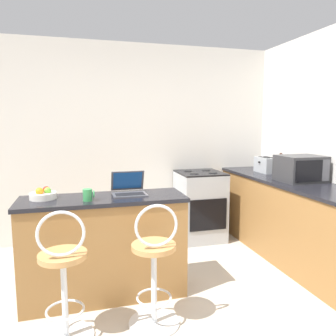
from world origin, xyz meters
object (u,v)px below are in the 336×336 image
at_px(microwave, 301,169).
at_px(pepper_mill, 280,165).
at_px(laptop, 129,188).
at_px(stove_range, 200,206).
at_px(bar_stool_far, 154,269).
at_px(fruit_bowl, 43,195).
at_px(mug_green, 88,195).
at_px(bar_stool_near, 64,280).
at_px(toaster, 266,165).

height_order(microwave, pepper_mill, microwave).
bearing_deg(laptop, stove_range, 44.38).
distance_m(bar_stool_far, fruit_bowl, 1.15).
bearing_deg(mug_green, bar_stool_near, -113.65).
distance_m(laptop, toaster, 2.12).
height_order(bar_stool_near, fruit_bowl, fruit_bowl).
relative_size(microwave, mug_green, 4.61).
xyz_separation_m(laptop, pepper_mill, (1.98, 0.58, 0.08)).
xyz_separation_m(bar_stool_near, toaster, (2.51, 1.47, 0.56)).
relative_size(bar_stool_near, toaster, 3.13).
distance_m(bar_stool_far, stove_range, 2.02).
xyz_separation_m(bar_stool_near, stove_range, (1.69, 1.73, 0.00)).
bearing_deg(laptop, toaster, 23.22).
bearing_deg(bar_stool_far, fruit_bowl, 143.11).
relative_size(bar_stool_far, fruit_bowl, 4.45).
relative_size(bar_stool_near, laptop, 3.24).
relative_size(microwave, pepper_mill, 1.64).
height_order(pepper_mill, fruit_bowl, pepper_mill).
distance_m(bar_stool_far, laptop, 0.82).
xyz_separation_m(laptop, stove_range, (1.12, 1.10, -0.51)).
relative_size(bar_stool_near, microwave, 2.13).
relative_size(microwave, stove_range, 0.50).
relative_size(laptop, mug_green, 3.03).
bearing_deg(microwave, pepper_mill, 84.73).
bearing_deg(pepper_mill, laptop, -163.73).
bearing_deg(fruit_bowl, toaster, 17.53).
bearing_deg(toaster, fruit_bowl, -162.47).
relative_size(mug_green, fruit_bowl, 0.45).
distance_m(microwave, toaster, 0.69).
bearing_deg(microwave, bar_stool_near, -162.77).
bearing_deg(pepper_mill, fruit_bowl, -167.73).
height_order(microwave, mug_green, microwave).
bearing_deg(bar_stool_far, pepper_mill, 32.73).
distance_m(bar_stool_far, mug_green, 0.82).
xyz_separation_m(toaster, mug_green, (-2.31, -1.02, -0.05)).
bearing_deg(bar_stool_far, mug_green, 135.68).
distance_m(microwave, fruit_bowl, 2.69).
bearing_deg(stove_range, mug_green, -139.29).
height_order(bar_stool_far, stove_range, bar_stool_far).
bearing_deg(bar_stool_near, mug_green, 66.35).
height_order(bar_stool_near, toaster, toaster).
height_order(toaster, pepper_mill, pepper_mill).
distance_m(bar_stool_near, bar_stool_far, 0.66).
bearing_deg(toaster, bar_stool_near, -149.65).
height_order(laptop, mug_green, laptop).
xyz_separation_m(laptop, mug_green, (-0.37, -0.19, -0.00)).
distance_m(bar_stool_near, pepper_mill, 2.89).
bearing_deg(laptop, bar_stool_near, -131.70).
relative_size(mug_green, pepper_mill, 0.36).
xyz_separation_m(microwave, toaster, (0.00, 0.69, -0.04)).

